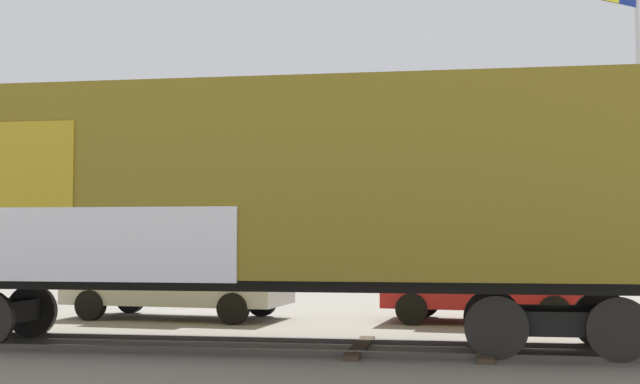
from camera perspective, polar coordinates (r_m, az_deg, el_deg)
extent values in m
plane|color=slate|center=(13.95, -7.64, -10.30)|extent=(260.00, 260.00, 0.00)
cube|color=#4C4742|center=(13.10, -6.16, -10.61)|extent=(60.00, 0.84, 0.08)
cube|color=#4C4742|center=(14.48, -4.64, -9.88)|extent=(60.00, 0.84, 0.08)
cube|color=#423323|center=(13.45, 2.70, -10.45)|extent=(0.27, 2.50, 0.07)
cube|color=#423323|center=(13.37, 10.95, -10.44)|extent=(0.27, 2.50, 0.07)
cube|color=olive|center=(13.70, -5.31, 0.53)|extent=(15.02, 3.15, 2.95)
cube|color=#2D2823|center=(13.89, -5.28, 7.11)|extent=(14.24, 0.58, 0.24)
cube|color=silver|center=(12.81, -14.46, -3.44)|extent=(4.06, 0.08, 1.10)
cube|color=black|center=(13.70, -5.34, -6.07)|extent=(14.70, 1.81, 0.20)
cylinder|color=black|center=(15.86, -18.89, -7.60)|extent=(0.92, 0.13, 0.92)
cube|color=black|center=(13.38, 15.35, -8.34)|extent=(2.12, 1.36, 0.36)
cylinder|color=black|center=(12.61, 11.82, -8.95)|extent=(0.92, 0.13, 0.92)
cylinder|color=black|center=(14.04, 11.55, -8.33)|extent=(0.92, 0.13, 0.92)
cylinder|color=black|center=(12.80, 19.54, -8.75)|extent=(0.92, 0.13, 0.92)
cylinder|color=black|center=(14.21, 18.48, -8.17)|extent=(0.92, 0.13, 0.92)
cylinder|color=silver|center=(24.75, 20.77, 3.56)|extent=(0.12, 0.12, 9.03)
cube|color=slate|center=(93.02, 7.27, -0.18)|extent=(127.95, 32.51, 12.47)
cube|color=#8C725B|center=(84.17, 5.09, 5.07)|extent=(4.92, 4.51, 2.07)
cube|color=#9E9384|center=(91.66, -13.98, 4.73)|extent=(6.05, 5.09, 2.85)
cube|color=brown|center=(85.06, 19.19, 5.34)|extent=(6.49, 4.93, 2.66)
cone|color=#193D23|center=(93.98, -20.75, 4.82)|extent=(1.71, 1.71, 3.41)
cone|color=#193D23|center=(91.04, -9.85, 5.12)|extent=(2.03, 2.03, 4.06)
cube|color=#B7BABF|center=(18.63, -9.53, -6.42)|extent=(4.87, 2.30, 0.66)
cube|color=#2D333D|center=(18.69, -10.06, -4.48)|extent=(2.26, 1.87, 0.59)
cylinder|color=black|center=(18.89, -3.94, -7.41)|extent=(0.66, 0.28, 0.64)
cylinder|color=black|center=(17.22, -5.88, -7.83)|extent=(0.66, 0.28, 0.64)
cylinder|color=black|center=(20.16, -12.66, -7.06)|extent=(0.66, 0.28, 0.64)
cylinder|color=black|center=(18.60, -15.23, -7.38)|extent=(0.66, 0.28, 0.64)
cube|color=#B21E1E|center=(17.82, 11.07, -6.50)|extent=(4.21, 2.25, 0.70)
cube|color=#2D333D|center=(17.81, 10.40, -4.44)|extent=(2.08, 1.86, 0.58)
cylinder|color=black|center=(18.69, 15.53, -7.36)|extent=(0.66, 0.28, 0.64)
cylinder|color=black|center=(16.92, 15.56, -7.83)|extent=(0.66, 0.28, 0.64)
cylinder|color=black|center=(18.88, 7.08, -7.39)|extent=(0.66, 0.28, 0.64)
cylinder|color=black|center=(17.13, 6.22, -7.86)|extent=(0.66, 0.28, 0.64)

